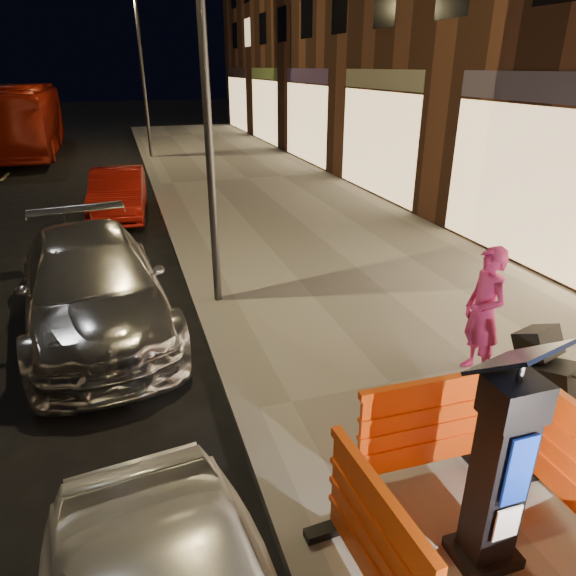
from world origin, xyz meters
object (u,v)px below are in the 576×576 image
object	(u,v)px
parking_kiosk	(501,466)
bus_doubledecker	(31,154)
car_silver	(100,326)
stroller	(549,376)
barrier_kerbside	(375,542)
car_red	(121,216)
barrier_back	(423,428)
man	(484,313)

from	to	relation	value
parking_kiosk	bus_doubledecker	world-z (taller)	parking_kiosk
car_silver	stroller	world-z (taller)	stroller
barrier_kerbside	car_red	world-z (taller)	barrier_kerbside
car_red	car_silver	bearing A→B (deg)	-89.41
barrier_kerbside	car_red	size ratio (longest dim) A/B	0.35
parking_kiosk	barrier_back	world-z (taller)	parking_kiosk
barrier_back	barrier_kerbside	xyz separation A→B (m)	(-0.95, -0.95, 0.00)
car_silver	barrier_kerbside	bearing A→B (deg)	-76.18
barrier_kerbside	car_silver	bearing A→B (deg)	16.63
man	barrier_kerbside	bearing A→B (deg)	-45.03
stroller	car_red	bearing A→B (deg)	95.61
barrier_back	man	size ratio (longest dim) A/B	0.79
car_silver	bus_doubledecker	world-z (taller)	bus_doubledecker
car_red	man	bearing A→B (deg)	-62.31
barrier_back	bus_doubledecker	size ratio (longest dim) A/B	0.12
bus_doubledecker	car_red	bearing A→B (deg)	-74.40
barrier_back	bus_doubledecker	world-z (taller)	bus_doubledecker
parking_kiosk	car_silver	distance (m)	6.07
barrier_kerbside	car_silver	distance (m)	5.62
car_red	stroller	bearing A→B (deg)	-63.18
barrier_back	car_silver	distance (m)	5.21
car_silver	man	distance (m)	5.46
bus_doubledecker	man	world-z (taller)	man
parking_kiosk	bus_doubledecker	size ratio (longest dim) A/B	0.17
barrier_back	stroller	distance (m)	1.81
barrier_back	man	distance (m)	2.05
car_red	barrier_kerbside	bearing A→B (deg)	-78.08
parking_kiosk	stroller	xyz separation A→B (m)	(1.77, 1.33, -0.44)
parking_kiosk	car_silver	world-z (taller)	parking_kiosk
car_silver	bus_doubledecker	bearing A→B (deg)	93.22
barrier_kerbside	stroller	world-z (taller)	barrier_kerbside
bus_doubledecker	man	distance (m)	22.92
barrier_back	car_red	xyz separation A→B (m)	(-2.45, 10.70, -0.65)
stroller	barrier_back	bearing A→B (deg)	175.64
car_red	man	world-z (taller)	man
parking_kiosk	barrier_back	distance (m)	1.03
car_silver	man	world-z (taller)	man
parking_kiosk	barrier_kerbside	size ratio (longest dim) A/B	1.40
barrier_back	stroller	xyz separation A→B (m)	(1.77, 0.38, -0.04)
bus_doubledecker	car_silver	bearing A→B (deg)	-81.34
parking_kiosk	car_red	world-z (taller)	parking_kiosk
man	stroller	distance (m)	0.99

